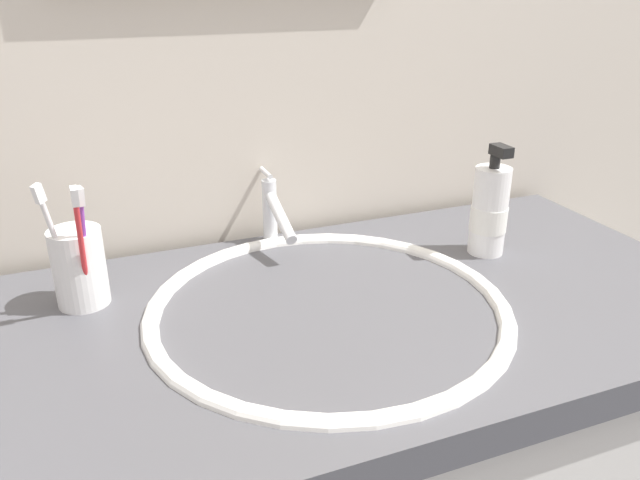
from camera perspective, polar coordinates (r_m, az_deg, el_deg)
name	(u,v)px	position (r m, az deg, el deg)	size (l,w,h in m)	color
tiled_wall_back	(229,45)	(1.04, -8.21, 17.03)	(2.43, 0.04, 2.40)	beige
sink_basin	(328,336)	(0.88, 0.74, -8.65)	(0.49, 0.49, 0.12)	white
faucet	(273,211)	(1.03, -4.24, 2.60)	(0.02, 0.15, 0.12)	silver
toothbrush_cup	(79,267)	(0.91, -20.91, -2.32)	(0.07, 0.07, 0.11)	white
toothbrush_red	(81,242)	(0.85, -20.77, -0.16)	(0.01, 0.06, 0.18)	red
toothbrush_white	(55,239)	(0.87, -22.77, 0.11)	(0.04, 0.04, 0.18)	white
toothbrush_purple	(84,239)	(0.86, -20.53, 0.05)	(0.02, 0.04, 0.17)	purple
soap_dispenser	(489,211)	(1.03, 15.05, 2.53)	(0.06, 0.06, 0.18)	white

